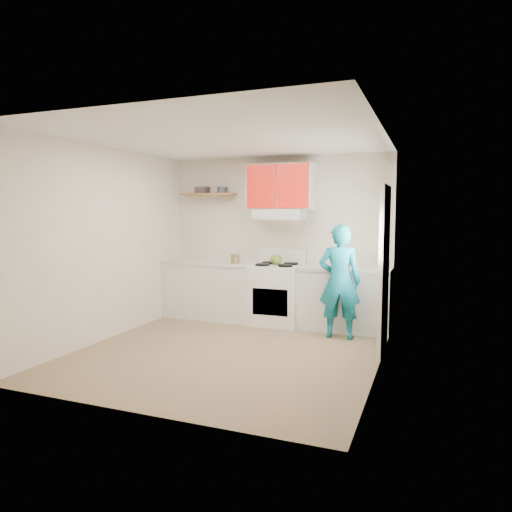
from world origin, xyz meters
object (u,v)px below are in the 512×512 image
at_px(tin, 223,190).
at_px(crock, 235,260).
at_px(stove, 277,295).
at_px(person, 340,281).
at_px(kettle, 276,260).

distance_m(tin, crock, 1.18).
bearing_deg(stove, person, -22.79).
distance_m(stove, tin, 1.93).
xyz_separation_m(kettle, crock, (-0.65, -0.10, -0.01)).
relative_size(stove, tin, 5.52).
distance_m(crock, person, 1.79).
bearing_deg(stove, crock, -176.75).
xyz_separation_m(tin, person, (2.06, -0.65, -1.30)).
distance_m(tin, kettle, 1.47).
xyz_separation_m(tin, crock, (0.33, -0.25, -1.10)).
relative_size(tin, person, 0.11).
bearing_deg(kettle, tin, -178.69).
height_order(kettle, person, person).
xyz_separation_m(crock, person, (1.73, -0.40, -0.20)).
distance_m(stove, kettle, 0.54).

